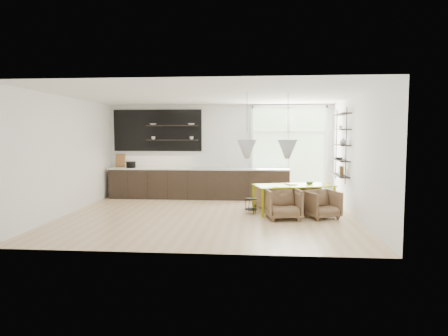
{
  "coord_description": "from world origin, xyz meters",
  "views": [
    {
      "loc": [
        1.17,
        -9.43,
        1.98
      ],
      "look_at": [
        0.35,
        0.6,
        1.13
      ],
      "focal_mm": 32.0,
      "sensor_mm": 36.0,
      "label": 1
    }
  ],
  "objects_px": {
    "armchair_front_left": "(283,204)",
    "armchair_front_right": "(322,204)",
    "armchair_back_left": "(268,197)",
    "armchair_back_right": "(305,195)",
    "dining_table": "(293,187)",
    "wire_stool": "(251,204)"
  },
  "relations": [
    {
      "from": "armchair_back_left",
      "to": "wire_stool",
      "type": "relative_size",
      "value": 1.7
    },
    {
      "from": "dining_table",
      "to": "armchair_front_right",
      "type": "relative_size",
      "value": 2.92
    },
    {
      "from": "armchair_back_right",
      "to": "wire_stool",
      "type": "distance_m",
      "value": 1.73
    },
    {
      "from": "dining_table",
      "to": "armchair_front_left",
      "type": "height_order",
      "value": "armchair_front_left"
    },
    {
      "from": "dining_table",
      "to": "armchair_front_left",
      "type": "distance_m",
      "value": 0.87
    },
    {
      "from": "armchair_back_left",
      "to": "armchair_front_right",
      "type": "distance_m",
      "value": 1.75
    },
    {
      "from": "dining_table",
      "to": "armchair_front_left",
      "type": "bearing_deg",
      "value": -128.58
    },
    {
      "from": "armchair_front_right",
      "to": "wire_stool",
      "type": "bearing_deg",
      "value": 143.21
    },
    {
      "from": "wire_stool",
      "to": "armchair_front_left",
      "type": "bearing_deg",
      "value": -36.85
    },
    {
      "from": "dining_table",
      "to": "wire_stool",
      "type": "relative_size",
      "value": 5.45
    },
    {
      "from": "armchair_back_left",
      "to": "wire_stool",
      "type": "bearing_deg",
      "value": 33.18
    },
    {
      "from": "armchair_back_left",
      "to": "armchair_back_right",
      "type": "height_order",
      "value": "armchair_back_right"
    },
    {
      "from": "armchair_back_right",
      "to": "wire_stool",
      "type": "height_order",
      "value": "armchair_back_right"
    },
    {
      "from": "armchair_front_left",
      "to": "armchair_front_right",
      "type": "distance_m",
      "value": 0.94
    },
    {
      "from": "armchair_front_right",
      "to": "armchair_front_left",
      "type": "bearing_deg",
      "value": 166.74
    },
    {
      "from": "armchair_back_left",
      "to": "armchair_back_right",
      "type": "bearing_deg",
      "value": 158.85
    },
    {
      "from": "armchair_front_left",
      "to": "armchair_front_right",
      "type": "relative_size",
      "value": 1.1
    },
    {
      "from": "armchair_back_right",
      "to": "armchair_front_left",
      "type": "height_order",
      "value": "armchair_front_left"
    },
    {
      "from": "dining_table",
      "to": "wire_stool",
      "type": "xyz_separation_m",
      "value": [
        -1.07,
        -0.19,
        -0.41
      ]
    },
    {
      "from": "dining_table",
      "to": "armchair_back_right",
      "type": "relative_size",
      "value": 2.91
    },
    {
      "from": "dining_table",
      "to": "armchair_front_left",
      "type": "relative_size",
      "value": 2.66
    },
    {
      "from": "armchair_back_left",
      "to": "armchair_front_left",
      "type": "relative_size",
      "value": 0.83
    }
  ]
}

